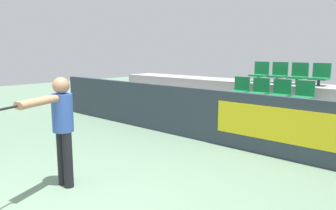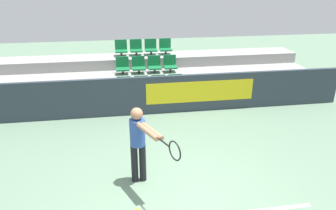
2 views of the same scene
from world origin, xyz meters
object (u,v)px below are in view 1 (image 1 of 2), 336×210
at_px(stadium_chair_6, 280,92).
at_px(stadium_chair_8, 260,73).
at_px(stadium_chair_3, 282,117).
at_px(tennis_player, 59,122).
at_px(stadium_chair_7, 303,94).
at_px(stadium_chair_11, 320,75).
at_px(stadium_chair_10, 298,74).
at_px(stadium_chair_0, 216,108).
at_px(stadium_chair_5, 259,90).
at_px(stadium_chair_2, 258,114).
at_px(stadium_chair_4, 240,89).
at_px(stadium_chair_1, 236,111).
at_px(stadium_chair_9, 278,73).

distance_m(stadium_chair_6, stadium_chair_8, 1.50).
relative_size(stadium_chair_3, tennis_player, 0.35).
relative_size(stadium_chair_7, stadium_chair_11, 1.00).
bearing_deg(tennis_player, stadium_chair_10, 58.36).
bearing_deg(stadium_chair_0, stadium_chair_11, 53.01).
distance_m(stadium_chair_3, stadium_chair_10, 2.24).
bearing_deg(stadium_chair_6, stadium_chair_5, 180.00).
bearing_deg(stadium_chair_2, stadium_chair_4, 135.13).
bearing_deg(stadium_chair_4, stadium_chair_5, 0.00).
bearing_deg(stadium_chair_6, stadium_chair_8, 135.13).
distance_m(stadium_chair_3, stadium_chair_8, 2.67).
xyz_separation_m(stadium_chair_2, stadium_chair_8, (-1.03, 2.06, 0.70)).
distance_m(stadium_chair_1, stadium_chair_11, 2.41).
bearing_deg(stadium_chair_2, stadium_chair_5, 116.67).
bearing_deg(tennis_player, stadium_chair_0, 68.92).
xyz_separation_m(stadium_chair_1, stadium_chair_5, (0.00, 1.03, 0.35)).
relative_size(stadium_chair_4, stadium_chair_10, 1.00).
relative_size(stadium_chair_8, stadium_chair_9, 1.00).
bearing_deg(stadium_chair_10, stadium_chair_7, -63.33).
xyz_separation_m(stadium_chair_6, stadium_chair_8, (-1.03, 1.03, 0.35)).
xyz_separation_m(stadium_chair_5, stadium_chair_8, (-0.52, 1.03, 0.35)).
bearing_deg(stadium_chair_10, stadium_chair_3, -75.90).
xyz_separation_m(stadium_chair_4, stadium_chair_11, (1.55, 1.03, 0.35)).
xyz_separation_m(stadium_chair_1, tennis_player, (-0.35, -3.99, 0.34)).
distance_m(stadium_chair_2, stadium_chair_9, 2.24).
relative_size(stadium_chair_5, stadium_chair_8, 1.00).
xyz_separation_m(stadium_chair_2, stadium_chair_10, (0.00, 2.06, 0.70)).
bearing_deg(stadium_chair_7, stadium_chair_6, 180.00).
bearing_deg(stadium_chair_1, stadium_chair_0, 180.00).
xyz_separation_m(stadium_chair_3, stadium_chair_6, (-0.52, 1.03, 0.35)).
distance_m(stadium_chair_5, stadium_chair_11, 1.50).
distance_m(stadium_chair_6, stadium_chair_9, 1.20).
distance_m(stadium_chair_0, stadium_chair_3, 1.55).
height_order(stadium_chair_1, stadium_chair_8, stadium_chair_8).
height_order(stadium_chair_0, stadium_chair_11, stadium_chair_11).
xyz_separation_m(stadium_chair_2, stadium_chair_7, (0.52, 1.03, 0.35)).
distance_m(stadium_chair_2, stadium_chair_11, 2.24).
distance_m(stadium_chair_5, stadium_chair_10, 1.20).
relative_size(stadium_chair_6, stadium_chair_7, 1.00).
bearing_deg(stadium_chair_1, tennis_player, -95.01).
xyz_separation_m(stadium_chair_6, stadium_chair_7, (0.52, 0.00, 0.00)).
bearing_deg(stadium_chair_5, stadium_chair_0, -116.67).
relative_size(stadium_chair_2, stadium_chair_7, 1.00).
xyz_separation_m(stadium_chair_5, tennis_player, (-0.35, -5.02, -0.01)).
height_order(stadium_chair_3, stadium_chair_8, stadium_chair_8).
distance_m(stadium_chair_10, tennis_player, 6.12).
distance_m(stadium_chair_0, stadium_chair_10, 2.41).
bearing_deg(stadium_chair_11, stadium_chair_0, -126.99).
bearing_deg(stadium_chair_7, stadium_chair_11, 90.00).
xyz_separation_m(stadium_chair_3, stadium_chair_8, (-1.55, 2.06, 0.70)).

